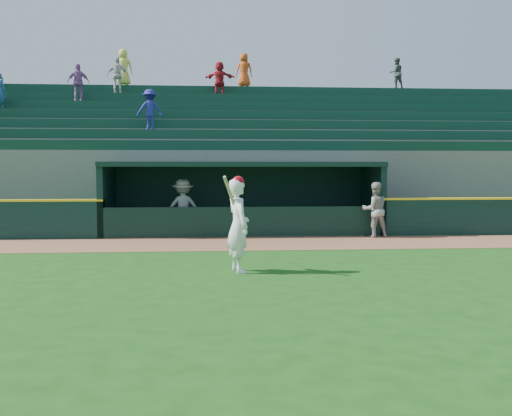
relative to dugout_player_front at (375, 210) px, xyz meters
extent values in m
plane|color=#184912|center=(-4.24, -6.18, -0.90)|extent=(120.00, 120.00, 0.00)
cube|color=brown|center=(-4.24, -1.28, -0.89)|extent=(40.00, 3.00, 0.01)
imported|color=#999A95|center=(0.00, 0.00, 0.00)|extent=(0.91, 0.73, 1.80)
imported|color=#9E9E99|center=(-6.26, 1.14, 0.04)|extent=(1.29, 0.84, 1.88)
cube|color=slate|center=(-4.24, 1.52, -0.88)|extent=(9.00, 2.60, 0.04)
cube|color=black|center=(-8.84, 1.52, 0.25)|extent=(0.20, 2.60, 2.30)
cube|color=black|center=(0.36, 1.52, 0.25)|extent=(0.20, 2.60, 2.30)
cube|color=black|center=(-4.24, 2.82, 0.25)|extent=(9.40, 0.20, 2.30)
cube|color=black|center=(-4.24, 1.52, 1.48)|extent=(9.40, 2.80, 0.16)
cube|color=black|center=(-4.24, 0.30, -0.40)|extent=(9.00, 0.16, 1.00)
cube|color=brown|center=(-4.24, 2.32, -0.65)|extent=(8.40, 0.45, 0.10)
cube|color=slate|center=(-4.24, 3.34, 0.56)|extent=(34.00, 0.85, 2.91)
cube|color=#0F3828|center=(-4.24, 3.22, 2.19)|extent=(34.00, 0.60, 0.36)
cube|color=slate|center=(-4.24, 4.19, 0.78)|extent=(34.00, 0.85, 3.36)
cube|color=#0F3828|center=(-4.24, 4.07, 2.64)|extent=(34.00, 0.60, 0.36)
cube|color=slate|center=(-4.24, 5.04, 1.01)|extent=(34.00, 0.85, 3.81)
cube|color=#0F3828|center=(-4.24, 4.92, 3.09)|extent=(34.00, 0.60, 0.36)
cube|color=slate|center=(-4.24, 5.89, 1.23)|extent=(34.00, 0.85, 4.26)
cube|color=#0F3828|center=(-4.24, 5.77, 3.54)|extent=(34.00, 0.60, 0.36)
cube|color=slate|center=(-4.24, 6.74, 1.46)|extent=(34.00, 0.85, 4.71)
cube|color=#0F3828|center=(-4.24, 6.62, 3.99)|extent=(34.00, 0.60, 0.36)
cube|color=slate|center=(-4.24, 7.59, 1.68)|extent=(34.00, 0.85, 5.16)
cube|color=#0F3828|center=(-4.24, 7.47, 4.44)|extent=(34.00, 0.60, 0.36)
cube|color=slate|center=(-4.24, 8.44, 1.91)|extent=(34.00, 0.85, 5.61)
cube|color=#0F3828|center=(-4.24, 8.32, 4.89)|extent=(34.00, 0.60, 0.36)
cube|color=slate|center=(-4.24, 9.02, 1.91)|extent=(34.50, 0.30, 5.61)
imported|color=#DE4918|center=(-3.78, 8.34, 5.84)|extent=(0.78, 0.54, 1.54)
imported|color=silver|center=(-9.37, 7.49, 5.41)|extent=(0.93, 0.41, 1.57)
imported|color=red|center=(-4.92, 7.49, 5.34)|extent=(1.39, 0.63, 1.44)
imported|color=#4C4C4C|center=(3.36, 8.34, 5.79)|extent=(0.78, 0.65, 1.44)
imported|color=#EBE353|center=(-9.24, 8.34, 5.89)|extent=(0.86, 0.62, 1.64)
imported|color=#A761A6|center=(-10.87, 6.64, 4.96)|extent=(0.99, 0.60, 1.57)
imported|color=navy|center=(-7.64, 4.09, 3.59)|extent=(1.08, 0.74, 1.53)
imported|color=white|center=(-4.72, -5.88, 0.11)|extent=(0.68, 0.85, 2.02)
sphere|color=#A50913|center=(-4.72, -5.88, 1.05)|extent=(0.27, 0.27, 0.27)
cylinder|color=tan|center=(-4.90, -6.10, 0.82)|extent=(0.32, 0.45, 0.76)
camera|label=1|loc=(-5.29, -18.14, 1.35)|focal=40.00mm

